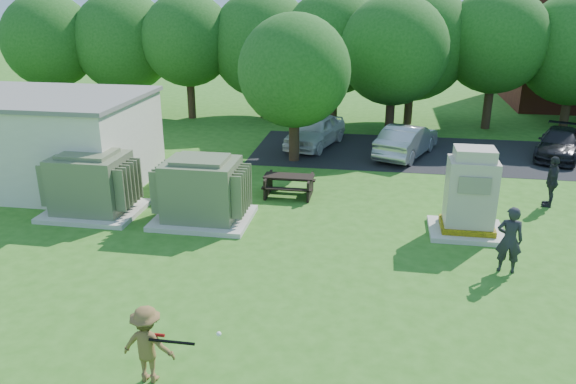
% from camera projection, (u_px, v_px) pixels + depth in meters
% --- Properties ---
extents(ground, '(120.00, 120.00, 0.00)m').
position_uv_depth(ground, '(260.00, 301.00, 13.19)').
color(ground, '#2D6619').
rests_on(ground, ground).
extents(service_building, '(10.00, 5.00, 3.20)m').
position_uv_depth(service_building, '(10.00, 141.00, 20.85)').
color(service_building, beige).
rests_on(service_building, ground).
extents(service_building_roof, '(10.20, 5.20, 0.15)m').
position_uv_depth(service_building_roof, '(2.00, 96.00, 20.27)').
color(service_building_roof, slate).
rests_on(service_building_roof, service_building).
extents(parking_strip, '(20.00, 6.00, 0.01)m').
position_uv_depth(parking_strip, '(481.00, 156.00, 24.61)').
color(parking_strip, '#232326').
rests_on(parking_strip, ground).
extents(transformer_left, '(3.00, 2.40, 2.07)m').
position_uv_depth(transformer_left, '(92.00, 185.00, 18.05)').
color(transformer_left, beige).
rests_on(transformer_left, ground).
extents(transformer_right, '(3.00, 2.40, 2.07)m').
position_uv_depth(transformer_right, '(202.00, 191.00, 17.47)').
color(transformer_right, beige).
rests_on(transformer_right, ground).
extents(generator_cabinet, '(2.17, 1.78, 2.64)m').
position_uv_depth(generator_cabinet, '(470.00, 197.00, 16.47)').
color(generator_cabinet, beige).
rests_on(generator_cabinet, ground).
extents(picnic_table, '(1.74, 1.31, 0.75)m').
position_uv_depth(picnic_table, '(289.00, 183.00, 19.76)').
color(picnic_table, black).
rests_on(picnic_table, ground).
extents(batter, '(1.01, 0.60, 1.54)m').
position_uv_depth(batter, '(148.00, 344.00, 10.30)').
color(batter, brown).
rests_on(batter, ground).
extents(person_by_generator, '(0.70, 0.50, 1.80)m').
position_uv_depth(person_by_generator, '(509.00, 240.00, 14.29)').
color(person_by_generator, '#212227').
rests_on(person_by_generator, ground).
extents(person_walking_right, '(0.68, 1.10, 1.74)m').
position_uv_depth(person_walking_right, '(552.00, 181.00, 18.68)').
color(person_walking_right, '#26272B').
rests_on(person_walking_right, ground).
extents(car_white, '(2.81, 4.56, 1.45)m').
position_uv_depth(car_white, '(315.00, 131.00, 25.94)').
color(car_white, silver).
rests_on(car_white, ground).
extents(car_silver_a, '(2.96, 4.54, 1.41)m').
position_uv_depth(car_silver_a, '(407.00, 140.00, 24.37)').
color(car_silver_a, '#A5A4A9').
rests_on(car_silver_a, ground).
extents(car_dark, '(3.01, 4.47, 1.20)m').
position_uv_depth(car_dark, '(560.00, 143.00, 24.28)').
color(car_dark, black).
rests_on(car_dark, ground).
extents(batting_equipment, '(1.33, 0.22, 0.31)m').
position_uv_depth(batting_equipment, '(177.00, 339.00, 9.98)').
color(batting_equipment, black).
rests_on(batting_equipment, ground).
extents(tree_row, '(41.30, 13.30, 7.30)m').
position_uv_depth(tree_row, '(369.00, 46.00, 28.65)').
color(tree_row, '#47301E').
rests_on(tree_row, ground).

